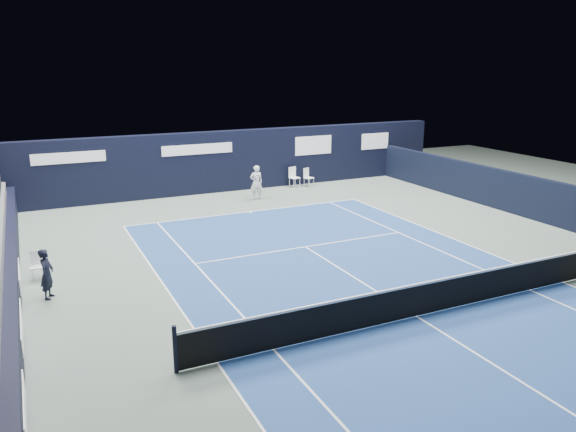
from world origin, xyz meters
name	(u,v)px	position (x,y,z in m)	size (l,w,h in m)	color
ground	(374,290)	(0.00, 2.00, 0.00)	(48.00, 48.00, 0.00)	#57675C
court_surface	(417,317)	(0.00, 0.00, 0.00)	(10.97, 23.77, 0.01)	navy
enclosure_wall_right	(527,196)	(10.50, 6.00, 0.90)	(0.30, 22.00, 1.80)	black
folding_chair_back_a	(294,176)	(4.13, 15.83, 0.61)	(0.56, 0.55, 1.06)	white
folding_chair_back_b	(308,176)	(4.88, 15.64, 0.56)	(0.56, 0.55, 0.98)	white
line_judge_chair	(37,263)	(-8.84, 7.20, 0.50)	(0.45, 0.44, 0.88)	white
line_judge	(47,274)	(-8.63, 5.46, 0.73)	(0.53, 0.35, 1.45)	black
court_markings	(417,316)	(0.00, 0.00, 0.01)	(11.03, 23.83, 0.00)	white
tennis_net	(418,299)	(0.00, 0.00, 0.51)	(12.90, 0.10, 1.10)	black
back_sponsor_wall	(216,162)	(0.01, 16.50, 1.55)	(26.00, 0.63, 3.10)	black
side_barrier_left	(13,277)	(-9.50, 5.97, 0.60)	(0.33, 22.00, 1.20)	black
tennis_player	(256,182)	(1.23, 14.02, 0.84)	(0.66, 0.86, 1.67)	white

